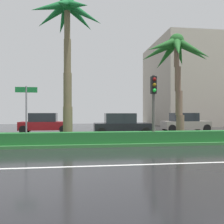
{
  "coord_description": "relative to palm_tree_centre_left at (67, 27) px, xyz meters",
  "views": [
    {
      "loc": [
        1.09,
        -5.9,
        1.85
      ],
      "look_at": [
        3.26,
        11.0,
        1.82
      ],
      "focal_mm": 37.33,
      "sensor_mm": 36.0,
      "label": 1
    }
  ],
  "objects": [
    {
      "name": "palm_tree_centre",
      "position": [
        6.64,
        -0.09,
        -1.5
      ],
      "size": [
        4.63,
        4.33,
        6.51
      ],
      "color": "brown",
      "rests_on": "median_strip"
    },
    {
      "name": "traffic_signal_median_right",
      "position": [
        4.79,
        -1.41,
        -4.07
      ],
      "size": [
        0.28,
        0.43,
        3.72
      ],
      "color": "#4C4C47",
      "rests_on": "median_strip"
    },
    {
      "name": "car_in_traffic_second",
      "position": [
        -2.42,
        7.27,
        -5.96
      ],
      "size": [
        4.3,
        2.02,
        1.72
      ],
      "color": "maroon",
      "rests_on": "ground_plane"
    },
    {
      "name": "median_strip",
      "position": [
        -0.23,
        0.04,
        -6.71
      ],
      "size": [
        85.5,
        4.0,
        0.15
      ],
      "primitive_type": "cube",
      "color": "#2D6B33",
      "rests_on": "ground_plane"
    },
    {
      "name": "near_lane_divider_stripe",
      "position": [
        -0.23,
        -5.96,
        -6.78
      ],
      "size": [
        81.0,
        0.14,
        0.01
      ],
      "primitive_type": "cube",
      "color": "white",
      "rests_on": "ground_plane"
    },
    {
      "name": "building_far_right",
      "position": [
        21.87,
        18.36,
        -0.93
      ],
      "size": [
        21.52,
        12.45,
        11.7
      ],
      "color": "#A89E8E",
      "rests_on": "ground_plane"
    },
    {
      "name": "median_hedge",
      "position": [
        -0.23,
        -1.36,
        -6.33
      ],
      "size": [
        76.5,
        0.7,
        0.6
      ],
      "color": "#1E6028",
      "rests_on": "median_strip"
    },
    {
      "name": "car_in_traffic_third",
      "position": [
        3.87,
        3.92,
        -5.96
      ],
      "size": [
        4.3,
        2.02,
        1.72
      ],
      "color": "black",
      "rests_on": "ground_plane"
    },
    {
      "name": "car_in_traffic_fourth",
      "position": [
        10.43,
        6.87,
        -5.96
      ],
      "size": [
        4.3,
        2.02,
        1.72
      ],
      "color": "gray",
      "rests_on": "ground_plane"
    },
    {
      "name": "palm_tree_centre_left",
      "position": [
        0.0,
        0.0,
        0.0
      ],
      "size": [
        4.23,
        4.31,
        8.47
      ],
      "color": "brown",
      "rests_on": "median_strip"
    },
    {
      "name": "ground_plane",
      "position": [
        -0.23,
        1.04,
        -6.83
      ],
      "size": [
        90.0,
        42.0,
        0.1
      ],
      "primitive_type": "cube",
      "color": "black"
    },
    {
      "name": "street_name_sign",
      "position": [
        -1.98,
        -1.47,
        -4.7
      ],
      "size": [
        1.1,
        0.08,
        3.0
      ],
      "color": "slate",
      "rests_on": "median_strip"
    }
  ]
}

